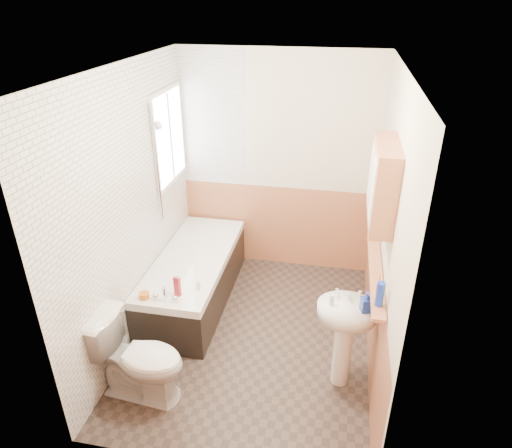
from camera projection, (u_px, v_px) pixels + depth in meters
The scene contains 26 objects.
floor at pixel (253, 336), 4.44m from camera, with size 2.80×2.80×0.00m, color #312622.
ceiling at pixel (252, 68), 3.29m from camera, with size 2.80×2.80×0.00m, color white.
wall_back at pixel (277, 165), 5.10m from camera, with size 2.20×0.02×2.50m, color beige.
wall_front at pixel (205, 330), 2.64m from camera, with size 2.20×0.02×2.50m, color beige.
wall_left at pixel (131, 211), 4.06m from camera, with size 0.02×2.80×2.50m, color beige.
wall_right at pixel (387, 233), 3.68m from camera, with size 0.02×2.80×2.50m, color beige.
wainscot_right at pixel (373, 308), 4.03m from camera, with size 0.01×2.80×1.00m, color #BB724C.
wainscot_front at pixel (211, 417), 3.00m from camera, with size 2.20×0.01×1.00m, color #BB724C.
wainscot_back at pixel (276, 226), 5.42m from camera, with size 2.20×0.01×1.00m, color #BB724C.
tile_cladding_left at pixel (133, 211), 4.05m from camera, with size 0.01×2.80×2.50m, color white.
tile_return_back at pixel (212, 118), 4.97m from camera, with size 0.75×0.01×1.50m, color white.
window at pixel (170, 137), 4.69m from camera, with size 0.03×0.79×0.99m.
bathtub at pixel (194, 277), 4.84m from camera, with size 0.70×1.76×0.68m.
shower_riser at pixel (157, 157), 4.36m from camera, with size 0.11×0.08×1.23m.
toilet at pixel (139, 358), 3.65m from camera, with size 0.42×0.76×0.74m, color white.
sink at pixel (345, 328), 3.68m from camera, with size 0.47×0.38×0.91m.
pine_shelf at pixel (376, 272), 3.63m from camera, with size 0.10×1.25×0.03m, color #BB724C.
medicine_cabinet at pixel (383, 183), 3.39m from camera, with size 0.17×0.68×0.62m.
foam_can at pixel (380, 294), 3.18m from camera, with size 0.06×0.06×0.19m, color #19339E.
green_bottle at pixel (379, 282), 3.30m from camera, with size 0.04×0.04×0.19m, color orange.
black_jar at pixel (374, 237), 4.06m from camera, with size 0.07×0.07×0.05m, color orange.
soap_bottle at pixel (366, 307), 3.49m from camera, with size 0.08×0.17×0.08m, color #19339E.
clear_bottle at pixel (332, 300), 3.55m from camera, with size 0.03×0.03×0.10m, color silver.
blue_gel at pixel (177, 286), 4.07m from camera, with size 0.05×0.03×0.20m, color maroon.
cream_jar at pixel (144, 296), 4.07m from camera, with size 0.09×0.09×0.06m, color orange.
orange_bottle at pixel (199, 286), 4.18m from camera, with size 0.03×0.03×0.08m, color silver.
Camera 1 is at (0.69, -3.38, 3.00)m, focal length 32.00 mm.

